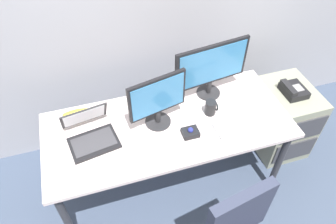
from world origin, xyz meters
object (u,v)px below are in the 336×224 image
at_px(keyboard, 243,124).
at_px(monitor_main, 212,67).
at_px(file_cabinet, 281,119).
at_px(desk_phone, 293,90).
at_px(coffee_mug, 211,108).
at_px(paper_notepad, 243,93).
at_px(laptop, 90,133).
at_px(monitor_side, 157,100).
at_px(trackball_mouse, 190,132).
at_px(banana, 76,112).

bearing_deg(keyboard, monitor_main, 105.22).
height_order(file_cabinet, desk_phone, desk_phone).
height_order(coffee_mug, paper_notepad, coffee_mug).
height_order(file_cabinet, keyboard, keyboard).
distance_m(keyboard, laptop, 1.04).
distance_m(file_cabinet, coffee_mug, 0.88).
distance_m(monitor_side, paper_notepad, 0.74).
height_order(keyboard, paper_notepad, keyboard).
bearing_deg(trackball_mouse, banana, 149.37).
height_order(file_cabinet, banana, banana).
bearing_deg(monitor_side, trackball_mouse, -44.58).
xyz_separation_m(keyboard, trackball_mouse, (-0.38, 0.03, 0.01)).
bearing_deg(laptop, monitor_side, 0.38).
bearing_deg(file_cabinet, trackball_mouse, -166.07).
relative_size(file_cabinet, trackball_mouse, 5.80).
bearing_deg(paper_notepad, banana, 172.77).
xyz_separation_m(file_cabinet, paper_notepad, (-0.43, 0.03, 0.40)).
height_order(monitor_main, coffee_mug, monitor_main).
xyz_separation_m(monitor_main, keyboard, (0.10, -0.38, -0.24)).
distance_m(desk_phone, keyboard, 0.63).
bearing_deg(banana, monitor_side, -24.91).
relative_size(monitor_side, paper_notepad, 1.94).
relative_size(monitor_side, keyboard, 0.97).
height_order(monitor_main, laptop, monitor_main).
bearing_deg(paper_notepad, monitor_main, 161.95).
bearing_deg(laptop, coffee_mug, -1.39).
bearing_deg(monitor_side, desk_phone, 2.51).
bearing_deg(trackball_mouse, monitor_side, 135.42).
height_order(monitor_main, trackball_mouse, monitor_main).
distance_m(file_cabinet, laptop, 1.66).
distance_m(monitor_side, laptop, 0.49).
bearing_deg(monitor_main, laptop, -168.97).
distance_m(desk_phone, banana, 1.68).
height_order(file_cabinet, monitor_side, monitor_side).
distance_m(monitor_side, banana, 0.63).
xyz_separation_m(desk_phone, banana, (-1.67, 0.20, 0.06)).
xyz_separation_m(keyboard, paper_notepad, (0.15, 0.30, -0.01)).
xyz_separation_m(monitor_main, banana, (-0.99, 0.07, -0.23)).
distance_m(keyboard, banana, 1.18).
bearing_deg(monitor_main, keyboard, -74.78).
xyz_separation_m(monitor_side, trackball_mouse, (0.18, -0.17, -0.20)).
relative_size(keyboard, coffee_mug, 3.82).
bearing_deg(banana, trackball_mouse, -30.63).
bearing_deg(coffee_mug, laptop, 178.61).
distance_m(monitor_main, coffee_mug, 0.29).
relative_size(desk_phone, paper_notepad, 0.96).
relative_size(monitor_side, laptop, 1.09).
bearing_deg(monitor_main, monitor_side, -158.75).
xyz_separation_m(desk_phone, monitor_main, (-0.68, 0.13, 0.29)).
bearing_deg(desk_phone, monitor_side, -177.49).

